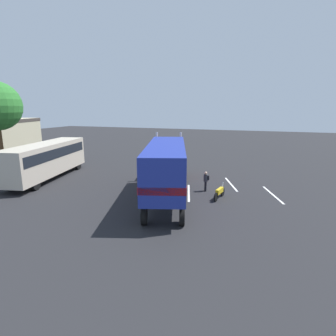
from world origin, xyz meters
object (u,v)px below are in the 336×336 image
Objects in this scene: person_bystander at (206,181)px; motorcycle at (219,192)px; parked_bus at (46,157)px; semi_truck at (167,164)px.

motorcycle is (-1.52, -1.36, -0.41)m from person_bystander.
parked_bus is 5.40× the size of motorcycle.
person_bystander is 0.14× the size of parked_bus.
semi_truck is at bearing 99.23° from motorcycle.
semi_truck is 4.52m from motorcycle.
parked_bus is (-1.06, 15.22, 1.17)m from person_bystander.
motorcycle is at bearing -138.29° from person_bystander.
motorcycle is (0.65, -3.98, -2.04)m from semi_truck.
semi_truck is 6.81× the size of motorcycle.
person_bystander is (2.17, -2.62, -1.63)m from semi_truck.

